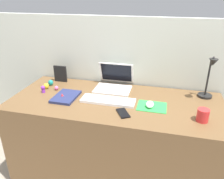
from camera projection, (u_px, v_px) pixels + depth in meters
name	position (u px, v px, depth m)	size (l,w,h in m)	color
ground_plane	(115.00, 173.00, 2.02)	(6.00, 6.00, 0.00)	gray
back_wall	(125.00, 90.00, 2.09)	(2.83, 0.05, 1.32)	beige
desk	(115.00, 140.00, 1.87)	(1.63, 0.69, 0.74)	brown
laptop	(114.00, 82.00, 1.93)	(0.30, 0.28, 0.20)	white
keyboard	(108.00, 101.00, 1.70)	(0.41, 0.13, 0.02)	white
mousepad	(152.00, 106.00, 1.63)	(0.21, 0.17, 0.00)	green
mouse	(150.00, 104.00, 1.62)	(0.06, 0.10, 0.03)	white
cell_phone	(123.00, 113.00, 1.54)	(0.06, 0.13, 0.01)	black
desk_lamp	(209.00, 80.00, 1.69)	(0.11, 0.17, 0.35)	black
notebook_pad	(66.00, 97.00, 1.76)	(0.17, 0.24, 0.02)	navy
picture_frame	(60.00, 74.00, 2.05)	(0.12, 0.02, 0.15)	black
coffee_mug	(203.00, 115.00, 1.44)	(0.08, 0.08, 0.09)	red
toy_figurine_red	(62.00, 96.00, 1.75)	(0.04, 0.04, 0.04)	red
toy_figurine_yellow	(46.00, 86.00, 1.92)	(0.04, 0.04, 0.05)	yellow
toy_figurine_teal	(51.00, 83.00, 1.99)	(0.04, 0.04, 0.05)	teal
toy_figurine_pink	(56.00, 88.00, 1.90)	(0.03, 0.03, 0.04)	pink
toy_figurine_purple	(43.00, 89.00, 1.85)	(0.03, 0.03, 0.06)	purple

